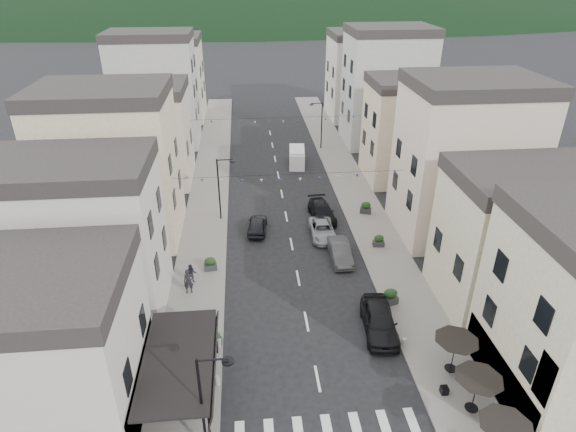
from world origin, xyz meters
name	(u,v)px	position (x,y,z in m)	size (l,w,h in m)	color
sidewalk_left	(209,192)	(-7.50, 32.00, 0.06)	(4.00, 76.00, 0.12)	slate
sidewalk_right	(351,187)	(7.50, 32.00, 0.06)	(4.00, 76.00, 0.12)	slate
hill_backdrop	(245,1)	(0.00, 300.00, 0.00)	(640.00, 360.00, 70.00)	black
boutique_building	(12,358)	(-15.50, 5.00, 4.00)	(12.00, 8.00, 8.00)	beige
boutique_awning	(183,360)	(-7.25, 5.00, 3.11)	(3.77, 7.50, 3.28)	black
buildings_row_left	(142,121)	(-14.50, 37.75, 6.12)	(10.20, 54.16, 14.00)	beige
buildings_row_right	(409,115)	(14.50, 36.59, 6.32)	(10.20, 54.16, 14.50)	#B3AD8E
cafe_terrace	(478,382)	(7.70, 2.80, 2.36)	(2.50, 8.10, 2.53)	black
streetlamp_left_near	(207,396)	(-5.82, 2.00, 3.70)	(1.70, 0.56, 6.00)	black
streetlamp_left_far	(222,183)	(-5.82, 26.00, 3.70)	(1.70, 0.56, 6.00)	black
streetlamp_right_far	(320,121)	(5.82, 44.00, 3.70)	(1.70, 0.56, 6.00)	black
bollards	(319,380)	(0.00, 5.50, 0.42)	(11.66, 10.26, 0.60)	gray
bunting_near	(291,178)	(0.00, 22.00, 5.65)	(19.00, 0.28, 0.62)	black
bunting_far	(276,121)	(0.00, 38.00, 5.65)	(19.00, 0.28, 0.62)	black
parked_car_a	(379,321)	(4.55, 9.64, 0.86)	(2.02, 5.03, 1.71)	black
parked_car_b	(340,252)	(3.64, 18.31, 0.70)	(1.49, 4.27, 1.41)	#37373A
parked_car_c	(322,230)	(2.80, 22.06, 0.63)	(2.08, 4.51, 1.25)	gray
parked_car_d	(322,212)	(3.27, 25.31, 0.71)	(1.99, 4.89, 1.42)	black
parked_car_e	(257,225)	(-2.80, 23.45, 0.67)	(1.58, 3.93, 1.34)	black
delivery_van	(297,156)	(2.43, 38.87, 1.04)	(2.18, 4.57, 2.12)	white
pedestrian_a	(189,281)	(-8.02, 14.82, 1.07)	(0.69, 0.46, 1.90)	black
pedestrian_b	(191,274)	(-7.93, 16.02, 0.89)	(0.75, 0.59, 1.55)	#251F29
planter_la	(214,339)	(-6.00, 9.23, 0.61)	(0.95, 0.59, 1.01)	#2E2E30
planter_lb	(210,264)	(-6.65, 17.60, 0.65)	(1.03, 0.64, 1.09)	#2C2C2E
planter_ra	(390,297)	(6.00, 12.21, 0.71)	(1.22, 0.89, 1.23)	#303033
planter_rb	(379,241)	(7.22, 19.82, 0.63)	(0.98, 0.61, 1.05)	#2C2C2F
planter_rc	(366,208)	(7.54, 25.80, 0.68)	(1.16, 0.87, 1.16)	#2A2A2C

